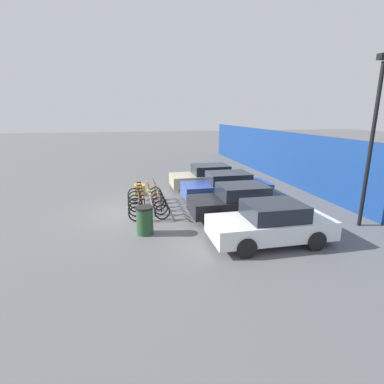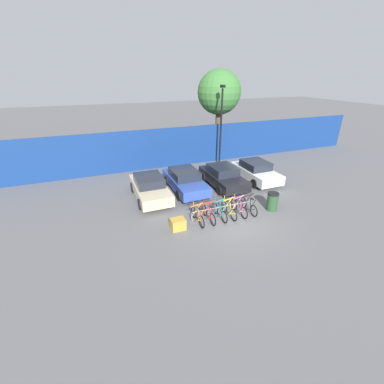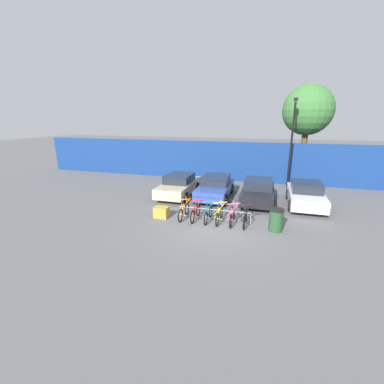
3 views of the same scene
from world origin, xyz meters
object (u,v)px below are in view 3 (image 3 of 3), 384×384
bicycle_pink (232,216)px  lamp_post (292,140)px  bicycle_yellow (219,215)px  car_blue (216,187)px  car_black (258,191)px  bicycle_red (196,212)px  cargo_crate (162,212)px  bicycle_orange (184,211)px  car_beige (179,185)px  bike_rack (214,211)px  trash_bin (276,220)px  bicycle_black (245,217)px  tree_behind_hoarding (308,111)px  bicycle_teal (208,214)px  car_white (306,194)px

bicycle_pink → lamp_post: 9.02m
bicycle_yellow → bicycle_pink: (0.63, 0.00, 0.00)m
car_blue → lamp_post: bearing=41.0°
car_black → bicycle_yellow: bearing=-113.2°
bicycle_red → car_black: car_black is taller
lamp_post → cargo_crate: size_ratio=8.87×
bicycle_orange → bicycle_pink: same height
car_beige → car_blue: (2.38, 0.25, 0.00)m
bike_rack → trash_bin: bearing=-8.2°
bicycle_yellow → trash_bin: bicycle_yellow is taller
bicycle_pink → bicycle_black: 0.60m
bike_rack → cargo_crate: size_ratio=5.12×
trash_bin → tree_behind_hoarding: (2.08, 11.04, 4.93)m
car_blue → bicycle_black: bearing=-60.9°
bicycle_orange → trash_bin: size_ratio=1.66×
lamp_post → trash_bin: (-0.92, -8.24, -2.94)m
bike_rack → bicycle_black: bearing=-5.6°
car_beige → tree_behind_hoarding: (8.07, 7.00, 4.76)m
bicycle_yellow → car_blue: car_blue is taller
bicycle_red → lamp_post: size_ratio=0.28×
bike_rack → lamp_post: bearing=64.0°
car_black → bicycle_teal: bearing=-119.9°
bicycle_orange → car_black: (3.42, 3.75, 0.31)m
car_black → trash_bin: 4.14m
bicycle_black → bicycle_red: bearing=-178.1°
car_black → car_white: (2.65, 0.06, -0.00)m
bicycle_teal → cargo_crate: size_ratio=2.44×
car_black → tree_behind_hoarding: (3.06, 7.02, 4.76)m
lamp_post → cargo_crate: bearing=-128.3°
bicycle_yellow → car_blue: (-1.02, 4.03, 0.31)m
cargo_crate → tree_behind_hoarding: bearing=55.3°
trash_bin → car_blue: bearing=130.1°
bicycle_teal → lamp_post: lamp_post is taller
car_beige → car_blue: same height
bicycle_teal → bike_rack: bearing=33.6°
bicycle_yellow → bike_rack: bearing=152.8°
bicycle_pink → car_beige: bearing=138.3°
bicycle_red → bicycle_teal: 0.65m
bicycle_red → bicycle_black: (2.43, 0.00, 0.00)m
bicycle_pink → car_blue: (-1.64, 4.03, 0.31)m
car_white → trash_bin: bearing=-112.1°
car_blue → cargo_crate: bearing=-114.4°
car_beige → car_black: (5.00, -0.02, -0.00)m
bicycle_orange → car_beige: (-1.58, 3.77, 0.31)m
bicycle_red → lamp_post: 9.76m
bicycle_yellow → car_black: bearing=66.7°
car_white → trash_bin: size_ratio=3.96×
bicycle_pink → car_white: size_ratio=0.42×
car_white → trash_bin: 4.41m
bicycle_red → bicycle_teal: bearing=-3.6°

